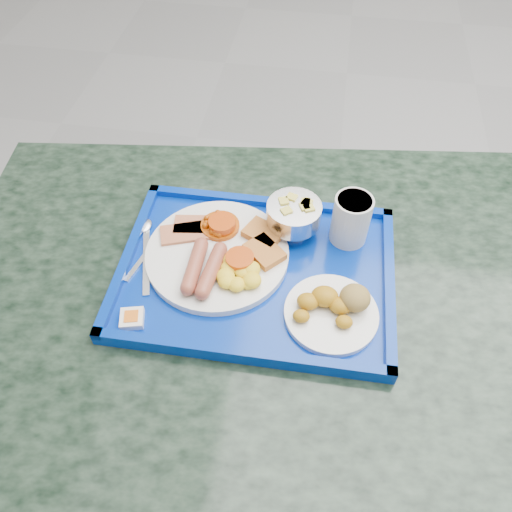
{
  "coord_description": "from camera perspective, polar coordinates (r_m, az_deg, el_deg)",
  "views": [
    {
      "loc": [
        -0.76,
        -1.16,
        1.44
      ],
      "look_at": [
        -0.84,
        -0.63,
        0.79
      ],
      "focal_mm": 35.0,
      "sensor_mm": 36.0,
      "label": 1
    }
  ],
  "objects": [
    {
      "name": "spoon",
      "position": [
        0.95,
        -12.61,
        2.45
      ],
      "size": [
        0.06,
        0.15,
        0.01
      ],
      "rotation": [
        0.0,
        0.0,
        -0.26
      ],
      "color": "silver",
      "rests_on": "tray"
    },
    {
      "name": "knife",
      "position": [
        0.92,
        -12.42,
        -0.25
      ],
      "size": [
        0.06,
        0.16,
        0.0
      ],
      "primitive_type": "cube",
      "rotation": [
        0.0,
        0.0,
        0.29
      ],
      "color": "silver",
      "rests_on": "tray"
    },
    {
      "name": "main_plate",
      "position": [
        0.89,
        -4.0,
        0.24
      ],
      "size": [
        0.26,
        0.26,
        0.04
      ],
      "rotation": [
        0.0,
        0.0,
        -0.16
      ],
      "color": "white",
      "rests_on": "tray"
    },
    {
      "name": "table",
      "position": [
        1.03,
        1.85,
        -9.93
      ],
      "size": [
        1.26,
        0.92,
        0.73
      ],
      "rotation": [
        0.0,
        0.0,
        0.13
      ],
      "color": "gray",
      "rests_on": "floor"
    },
    {
      "name": "bread_plate",
      "position": [
        0.82,
        8.91,
        -5.86
      ],
      "size": [
        0.15,
        0.15,
        0.05
      ],
      "rotation": [
        0.0,
        0.0,
        0.28
      ],
      "color": "white",
      "rests_on": "tray"
    },
    {
      "name": "jam_packet",
      "position": [
        0.84,
        -13.99,
        -6.94
      ],
      "size": [
        0.05,
        0.05,
        0.01
      ],
      "rotation": [
        0.0,
        0.0,
        0.24
      ],
      "color": "white",
      "rests_on": "tray"
    },
    {
      "name": "fruit_bowl",
      "position": [
        0.91,
        4.37,
        4.79
      ],
      "size": [
        0.1,
        0.1,
        0.07
      ],
      "color": "silver",
      "rests_on": "tray"
    },
    {
      "name": "tray",
      "position": [
        0.88,
        0.0,
        -1.9
      ],
      "size": [
        0.48,
        0.36,
        0.03
      ],
      "rotation": [
        0.0,
        0.0,
        0.01
      ],
      "color": "#032A9C",
      "rests_on": "table"
    },
    {
      "name": "juice_cup",
      "position": [
        0.91,
        10.82,
        4.28
      ],
      "size": [
        0.07,
        0.07,
        0.1
      ],
      "color": "silver",
      "rests_on": "tray"
    }
  ]
}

